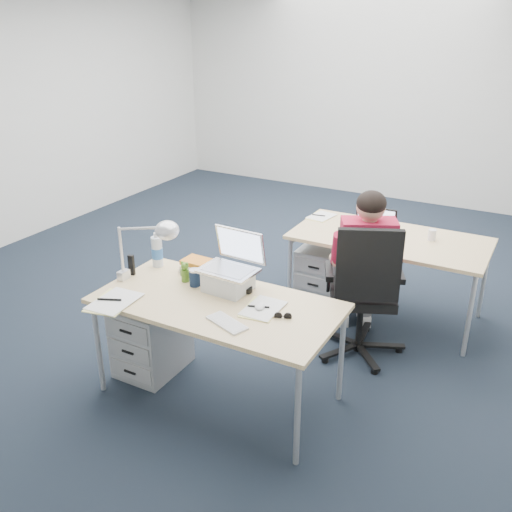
{
  "coord_description": "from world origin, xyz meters",
  "views": [
    {
      "loc": [
        2.4,
        -4.31,
        2.47
      ],
      "look_at": [
        0.6,
        -1.02,
        0.85
      ],
      "focal_mm": 40.0,
      "sensor_mm": 36.0,
      "label": 1
    }
  ],
  "objects_px": {
    "office_chair": "(361,317)",
    "desk_lamp": "(139,249)",
    "water_bottle": "(157,249)",
    "seated_person": "(363,267)",
    "dark_laptop": "(373,224)",
    "wireless_keyboard": "(227,323)",
    "desk_far": "(389,242)",
    "drawer_pedestal_far": "(325,274)",
    "far_cup": "(432,235)",
    "computer_mouse": "(260,306)",
    "sunglasses": "(283,316)",
    "can_koozie": "(195,278)",
    "headphones": "(238,285)",
    "desk_near": "(217,308)",
    "bear_figurine": "(185,271)",
    "cordless_phone": "(131,265)",
    "silver_laptop": "(228,263)",
    "book_stack": "(197,266)",
    "drawer_pedestal_near": "(152,336)"
  },
  "relations": [
    {
      "from": "office_chair",
      "to": "desk_lamp",
      "type": "xyz_separation_m",
      "value": [
        -1.27,
        -0.99,
        0.68
      ]
    },
    {
      "from": "office_chair",
      "to": "water_bottle",
      "type": "height_order",
      "value": "office_chair"
    },
    {
      "from": "seated_person",
      "to": "dark_laptop",
      "type": "bearing_deg",
      "value": 73.93
    },
    {
      "from": "wireless_keyboard",
      "to": "desk_far",
      "type": "bearing_deg",
      "value": 96.93
    },
    {
      "from": "seated_person",
      "to": "drawer_pedestal_far",
      "type": "xyz_separation_m",
      "value": [
        -0.5,
        0.49,
        -0.38
      ]
    },
    {
      "from": "dark_laptop",
      "to": "far_cup",
      "type": "bearing_deg",
      "value": 18.5
    },
    {
      "from": "computer_mouse",
      "to": "sunglasses",
      "type": "relative_size",
      "value": 0.91
    },
    {
      "from": "office_chair",
      "to": "drawer_pedestal_far",
      "type": "xyz_separation_m",
      "value": [
        -0.57,
        0.66,
        -0.04
      ]
    },
    {
      "from": "can_koozie",
      "to": "far_cup",
      "type": "height_order",
      "value": "can_koozie"
    },
    {
      "from": "headphones",
      "to": "can_koozie",
      "type": "height_order",
      "value": "can_koozie"
    },
    {
      "from": "desk_near",
      "to": "bear_figurine",
      "type": "xyz_separation_m",
      "value": [
        -0.35,
        0.15,
        0.12
      ]
    },
    {
      "from": "office_chair",
      "to": "drawer_pedestal_far",
      "type": "height_order",
      "value": "office_chair"
    },
    {
      "from": "desk_near",
      "to": "office_chair",
      "type": "distance_m",
      "value": 1.24
    },
    {
      "from": "cordless_phone",
      "to": "desk_lamp",
      "type": "height_order",
      "value": "desk_lamp"
    },
    {
      "from": "sunglasses",
      "to": "dark_laptop",
      "type": "xyz_separation_m",
      "value": [
        0.05,
        1.57,
        0.11
      ]
    },
    {
      "from": "desk_far",
      "to": "wireless_keyboard",
      "type": "relative_size",
      "value": 5.75
    },
    {
      "from": "office_chair",
      "to": "desk_far",
      "type": "bearing_deg",
      "value": 67.52
    },
    {
      "from": "silver_laptop",
      "to": "cordless_phone",
      "type": "relative_size",
      "value": 2.61
    },
    {
      "from": "office_chair",
      "to": "cordless_phone",
      "type": "relative_size",
      "value": 7.31
    },
    {
      "from": "drawer_pedestal_far",
      "to": "computer_mouse",
      "type": "relative_size",
      "value": 5.41
    },
    {
      "from": "cordless_phone",
      "to": "desk_lamp",
      "type": "xyz_separation_m",
      "value": [
        0.15,
        -0.08,
        0.19
      ]
    },
    {
      "from": "computer_mouse",
      "to": "book_stack",
      "type": "bearing_deg",
      "value": 136.87
    },
    {
      "from": "headphones",
      "to": "sunglasses",
      "type": "distance_m",
      "value": 0.5
    },
    {
      "from": "desk_lamp",
      "to": "water_bottle",
      "type": "bearing_deg",
      "value": 107.89
    },
    {
      "from": "water_bottle",
      "to": "desk_far",
      "type": "bearing_deg",
      "value": 46.14
    },
    {
      "from": "wireless_keyboard",
      "to": "office_chair",
      "type": "bearing_deg",
      "value": 88.85
    },
    {
      "from": "can_koozie",
      "to": "bear_figurine",
      "type": "bearing_deg",
      "value": 165.01
    },
    {
      "from": "office_chair",
      "to": "seated_person",
      "type": "height_order",
      "value": "seated_person"
    },
    {
      "from": "desk_far",
      "to": "far_cup",
      "type": "bearing_deg",
      "value": 16.69
    },
    {
      "from": "silver_laptop",
      "to": "cordless_phone",
      "type": "xyz_separation_m",
      "value": [
        -0.73,
        -0.12,
        -0.12
      ]
    },
    {
      "from": "wireless_keyboard",
      "to": "far_cup",
      "type": "xyz_separation_m",
      "value": [
        0.77,
        1.97,
        0.04
      ]
    },
    {
      "from": "book_stack",
      "to": "sunglasses",
      "type": "xyz_separation_m",
      "value": [
        0.83,
        -0.3,
        -0.04
      ]
    },
    {
      "from": "office_chair",
      "to": "silver_laptop",
      "type": "height_order",
      "value": "silver_laptop"
    },
    {
      "from": "desk_near",
      "to": "drawer_pedestal_far",
      "type": "relative_size",
      "value": 2.91
    },
    {
      "from": "can_koozie",
      "to": "cordless_phone",
      "type": "bearing_deg",
      "value": -172.23
    },
    {
      "from": "computer_mouse",
      "to": "far_cup",
      "type": "distance_m",
      "value": 1.85
    },
    {
      "from": "drawer_pedestal_far",
      "to": "silver_laptop",
      "type": "bearing_deg",
      "value": -95.06
    },
    {
      "from": "seated_person",
      "to": "computer_mouse",
      "type": "bearing_deg",
      "value": -132.58
    },
    {
      "from": "cordless_phone",
      "to": "dark_laptop",
      "type": "distance_m",
      "value": 1.98
    },
    {
      "from": "drawer_pedestal_near",
      "to": "cordless_phone",
      "type": "height_order",
      "value": "cordless_phone"
    },
    {
      "from": "cordless_phone",
      "to": "seated_person",
      "type": "bearing_deg",
      "value": 28.29
    },
    {
      "from": "headphones",
      "to": "dark_laptop",
      "type": "xyz_separation_m",
      "value": [
        0.5,
        1.34,
        0.1
      ]
    },
    {
      "from": "desk_far",
      "to": "cordless_phone",
      "type": "height_order",
      "value": "cordless_phone"
    },
    {
      "from": "desk_lamp",
      "to": "far_cup",
      "type": "relative_size",
      "value": 5.74
    },
    {
      "from": "wireless_keyboard",
      "to": "far_cup",
      "type": "height_order",
      "value": "far_cup"
    },
    {
      "from": "desk_near",
      "to": "drawer_pedestal_far",
      "type": "bearing_deg",
      "value": 86.2
    },
    {
      "from": "office_chair",
      "to": "desk_lamp",
      "type": "bearing_deg",
      "value": -165.85
    },
    {
      "from": "desk_near",
      "to": "cordless_phone",
      "type": "distance_m",
      "value": 0.76
    },
    {
      "from": "silver_laptop",
      "to": "bear_figurine",
      "type": "relative_size",
      "value": 2.65
    },
    {
      "from": "dark_laptop",
      "to": "office_chair",
      "type": "bearing_deg",
      "value": -80.16
    }
  ]
}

